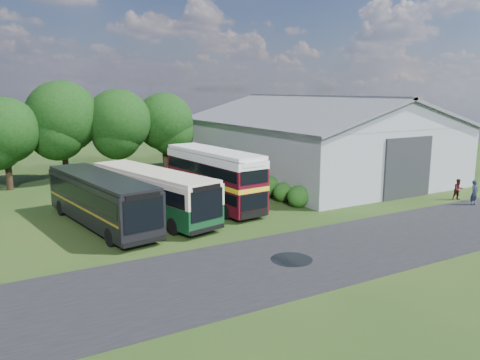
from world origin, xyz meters
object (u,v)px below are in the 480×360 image
storage_shed (315,135)px  visitor_b (458,190)px  bus_maroon_double (214,179)px  bus_dark_single (101,199)px  bus_green_single (152,193)px  visitor_a (474,193)px

storage_shed → visitor_b: (3.05, -14.61, -3.32)m
bus_maroon_double → bus_dark_single: 8.65m
storage_shed → bus_maroon_double: (-15.01, -6.93, -1.99)m
storage_shed → visitor_b: 15.29m
bus_maroon_double → visitor_b: (18.06, -7.67, -1.33)m
storage_shed → bus_maroon_double: bearing=-155.2°
storage_shed → bus_green_single: storage_shed is taller
bus_maroon_double → visitor_a: 19.96m
storage_shed → bus_dark_single: size_ratio=2.01×
bus_dark_single → bus_maroon_double: bearing=-3.2°
bus_green_single → bus_dark_single: 3.56m
storage_shed → bus_dark_single: 24.97m
visitor_a → bus_dark_single: bearing=158.8°
visitor_b → bus_maroon_double: bearing=177.8°
bus_green_single → bus_dark_single: (-3.55, -0.25, 0.00)m
visitor_a → visitor_b: visitor_a is taller
bus_green_single → bus_maroon_double: size_ratio=1.19×
visitor_b → visitor_a: bearing=-85.2°
bus_maroon_double → visitor_a: bearing=-33.8°
bus_maroon_double → bus_green_single: bearing=-178.7°
storage_shed → bus_maroon_double: storage_shed is taller
visitor_b → bus_green_single: bearing=-176.2°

